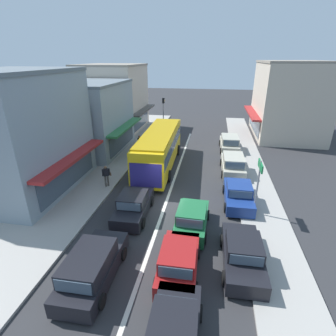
% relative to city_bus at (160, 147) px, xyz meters
% --- Properties ---
extents(ground_plane, '(140.00, 140.00, 0.00)m').
position_rel_city_bus_xyz_m(ground_plane, '(1.68, -6.57, -1.88)').
color(ground_plane, '#2D2D30').
extents(lane_centre_line, '(0.20, 28.00, 0.01)m').
position_rel_city_bus_xyz_m(lane_centre_line, '(1.68, -2.57, -1.88)').
color(lane_centre_line, silver).
rests_on(lane_centre_line, ground).
extents(sidewalk_left, '(5.20, 44.00, 0.14)m').
position_rel_city_bus_xyz_m(sidewalk_left, '(-5.12, -0.57, -1.81)').
color(sidewalk_left, '#A39E96').
rests_on(sidewalk_left, ground).
extents(kerb_right, '(2.80, 44.00, 0.12)m').
position_rel_city_bus_xyz_m(kerb_right, '(7.88, -0.57, -1.82)').
color(kerb_right, '#A39E96').
rests_on(kerb_right, ground).
extents(shopfront_corner_near, '(7.41, 8.86, 8.39)m').
position_rel_city_bus_xyz_m(shopfront_corner_near, '(-8.50, -5.87, 2.31)').
color(shopfront_corner_near, '#84939E').
rests_on(shopfront_corner_near, ground).
extents(shopfront_mid_block, '(9.04, 8.57, 6.92)m').
position_rel_city_bus_xyz_m(shopfront_mid_block, '(-8.50, 3.14, 1.57)').
color(shopfront_mid_block, '#84939E').
rests_on(shopfront_mid_block, ground).
extents(shopfront_far_end, '(8.14, 8.74, 8.28)m').
position_rel_city_bus_xyz_m(shopfront_far_end, '(-8.50, 11.96, 2.25)').
color(shopfront_far_end, beige).
rests_on(shopfront_far_end, ground).
extents(building_right_far, '(8.19, 10.29, 8.71)m').
position_rel_city_bus_xyz_m(building_right_far, '(13.16, 12.62, 2.47)').
color(building_right_far, beige).
rests_on(building_right_far, ground).
extents(city_bus, '(2.94, 10.91, 3.23)m').
position_rel_city_bus_xyz_m(city_bus, '(0.00, 0.00, 0.00)').
color(city_bus, yellow).
rests_on(city_bus, ground).
extents(hatchback_adjacent_lane_trail, '(1.87, 3.73, 1.54)m').
position_rel_city_bus_xyz_m(hatchback_adjacent_lane_trail, '(3.63, -15.55, -1.17)').
color(hatchback_adjacent_lane_trail, black).
rests_on(hatchback_adjacent_lane_trail, ground).
extents(hatchback_adjacent_lane_lead, '(1.91, 3.75, 1.54)m').
position_rel_city_bus_xyz_m(hatchback_adjacent_lane_lead, '(3.64, -8.86, -1.17)').
color(hatchback_adjacent_lane_lead, '#1E6638').
rests_on(hatchback_adjacent_lane_lead, ground).
extents(wagon_queue_gap_filler, '(1.98, 4.52, 1.58)m').
position_rel_city_bus_xyz_m(wagon_queue_gap_filler, '(-0.26, -13.24, -1.14)').
color(wagon_queue_gap_filler, black).
rests_on(wagon_queue_gap_filler, ground).
extents(sedan_behind_bus_mid, '(1.98, 4.24, 1.47)m').
position_rel_city_bus_xyz_m(sedan_behind_bus_mid, '(-0.03, -7.93, -1.22)').
color(sedan_behind_bus_mid, black).
rests_on(sedan_behind_bus_mid, ground).
extents(hatchback_queue_far_back, '(1.87, 3.73, 1.54)m').
position_rel_city_bus_xyz_m(hatchback_queue_far_back, '(3.35, -12.27, -1.17)').
color(hatchback_queue_far_back, maroon).
rests_on(hatchback_queue_far_back, ground).
extents(parked_sedan_kerb_front, '(1.96, 4.23, 1.47)m').
position_rel_city_bus_xyz_m(parked_sedan_kerb_front, '(6.21, -11.21, -1.22)').
color(parked_sedan_kerb_front, black).
rests_on(parked_sedan_kerb_front, ground).
extents(parked_sedan_kerb_second, '(1.95, 4.23, 1.47)m').
position_rel_city_bus_xyz_m(parked_sedan_kerb_second, '(6.43, -5.37, -1.22)').
color(parked_sedan_kerb_second, navy).
rests_on(parked_sedan_kerb_second, ground).
extents(parked_wagon_kerb_third, '(2.03, 4.55, 1.58)m').
position_rel_city_bus_xyz_m(parked_wagon_kerb_third, '(6.33, -0.22, -1.14)').
color(parked_wagon_kerb_third, '#B7B29E').
rests_on(parked_wagon_kerb_third, ground).
extents(parked_wagon_kerb_rear, '(2.06, 4.56, 1.58)m').
position_rel_city_bus_xyz_m(parked_wagon_kerb_rear, '(6.29, 5.65, -1.14)').
color(parked_wagon_kerb_rear, '#B7B29E').
rests_on(parked_wagon_kerb_rear, ground).
extents(traffic_light_downstreet, '(0.33, 0.24, 4.20)m').
position_rel_city_bus_xyz_m(traffic_light_downstreet, '(-2.10, 12.84, 0.97)').
color(traffic_light_downstreet, gray).
rests_on(traffic_light_downstreet, ground).
extents(directional_road_sign, '(0.10, 1.40, 3.60)m').
position_rel_city_bus_xyz_m(directional_road_sign, '(7.31, -6.65, 0.80)').
color(directional_road_sign, gray).
rests_on(directional_road_sign, ground).
extents(pedestrian_with_handbag_near, '(0.34, 0.66, 1.63)m').
position_rel_city_bus_xyz_m(pedestrian_with_handbag_near, '(-2.82, 3.47, -0.81)').
color(pedestrian_with_handbag_near, '#333338').
rests_on(pedestrian_with_handbag_near, sidewalk_left).
extents(pedestrian_browsing_midblock, '(0.60, 0.50, 1.63)m').
position_rel_city_bus_xyz_m(pedestrian_browsing_midblock, '(-3.05, -4.72, -0.81)').
color(pedestrian_browsing_midblock, '#4C4742').
rests_on(pedestrian_browsing_midblock, sidewalk_left).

